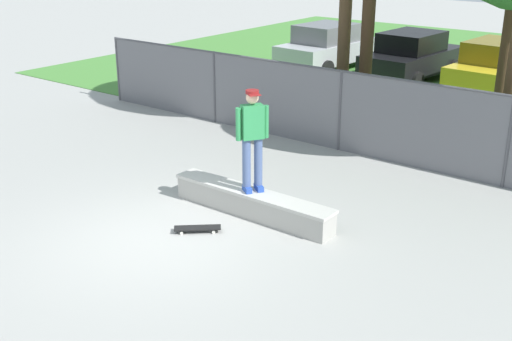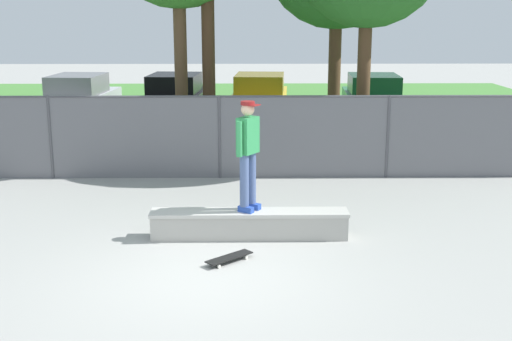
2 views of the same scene
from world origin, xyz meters
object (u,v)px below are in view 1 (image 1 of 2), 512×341
Objects in this scene: skateboarder at (252,136)px; car_silver at (327,47)px; concrete_ledge at (252,203)px; car_black at (412,56)px; skateboard at (198,228)px; car_yellow at (498,67)px.

car_silver is at bearing 115.93° from skateboarder.
car_black is (-2.50, 11.98, 0.60)m from concrete_ledge.
car_black reaches higher than concrete_ledge.
skateboarder is 2.52× the size of skateboard.
concrete_ledge is 1.80× the size of skateboarder.
car_yellow is at bearing -0.69° from car_black.
car_silver is (-5.73, 11.78, -0.66)m from skateboarder.
skateboarder is at bearing 118.22° from concrete_ledge.
skateboard is 14.05m from car_silver.
concrete_ledge is 0.77× the size of car_black.
skateboard is 0.17× the size of car_silver.
skateboard is 13.31m from car_black.
car_black is (3.24, 0.17, 0.00)m from car_silver.
car_yellow is at bearing 86.95° from skateboard.
car_silver is 3.25m from car_black.
skateboarder is 13.11m from car_silver.
skateboarder is 1.86m from skateboard.
skateboarder is at bearing -64.07° from car_silver.
car_silver and car_yellow have the same top height.
car_yellow is at bearing 88.04° from skateboarder.
car_black reaches higher than skateboard.
skateboarder is at bearing -91.96° from car_yellow.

